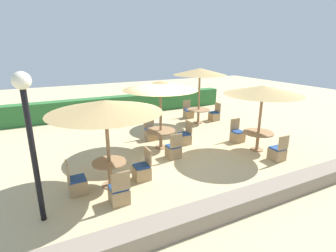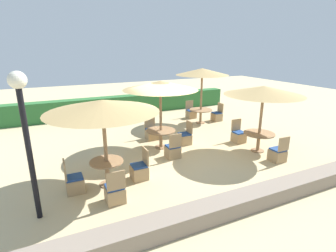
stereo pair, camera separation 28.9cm
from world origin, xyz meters
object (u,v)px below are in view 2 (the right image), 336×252
object	(u,v)px
patio_chair_front_left_east	(140,170)
parasol_center	(160,86)
patio_chair_center_south	(173,151)
parasol_back_right	(202,72)
parasol_front_left	(102,106)
round_table_front_right	(259,137)
round_table_front_left	(107,167)
lamp_post	(24,119)
round_table_back_right	(201,112)
patio_chair_front_left_south	(115,193)
patio_chair_front_right_south	(278,154)
patio_chair_front_left_west	(74,183)
patio_chair_center_north	(152,133)
patio_chair_center_east	(185,138)
round_table_center	(161,133)
patio_chair_back_right_north	(191,113)
parasol_front_right	(264,91)
patio_chair_front_right_north	(238,136)
patio_chair_back_right_east	(217,116)

from	to	relation	value
patio_chair_front_left_east	parasol_center	bearing A→B (deg)	-37.81
patio_chair_center_south	parasol_back_right	distance (m)	5.18
parasol_front_left	round_table_front_right	size ratio (longest dim) A/B	2.66
parasol_front_left	round_table_front_left	size ratio (longest dim) A/B	3.20
lamp_post	round_table_back_right	bearing A→B (deg)	34.07
round_table_back_right	parasol_back_right	bearing A→B (deg)	0.00
patio_chair_front_left_south	patio_chair_front_right_south	size ratio (longest dim) A/B	1.00
patio_chair_front_left_west	round_table_back_right	size ratio (longest dim) A/B	0.82
patio_chair_center_north	patio_chair_center_east	size ratio (longest dim) A/B	1.00
patio_chair_center_north	patio_chair_front_right_south	bearing A→B (deg)	128.00
round_table_center	patio_chair_center_south	size ratio (longest dim) A/B	1.21
round_table_front_left	patio_chair_back_right_north	size ratio (longest dim) A/B	1.00
parasol_center	parasol_front_right	distance (m)	3.66
round_table_center	patio_chair_center_north	distance (m)	1.10
parasol_back_right	patio_chair_center_south	bearing A→B (deg)	-133.99
parasol_front_left	patio_chair_front_left_east	xyz separation A→B (m)	(0.94, -0.05, -2.02)
lamp_post	patio_chair_front_right_north	world-z (taller)	lamp_post
patio_chair_center_east	parasol_front_right	size ratio (longest dim) A/B	0.34
patio_chair_center_south	round_table_center	bearing A→B (deg)	89.49
patio_chair_center_north	patio_chair_front_right_south	size ratio (longest dim) A/B	1.00
patio_chair_front_left_south	parasol_center	bearing A→B (deg)	49.08
parasol_front_right	patio_chair_back_right_north	xyz separation A→B (m)	(0.11, 5.21, -2.01)
lamp_post	parasol_front_right	world-z (taller)	lamp_post
patio_chair_front_right_north	parasol_back_right	size ratio (longest dim) A/B	0.34
lamp_post	parasol_front_right	bearing A→B (deg)	7.10
patio_chair_center_north	round_table_front_left	size ratio (longest dim) A/B	1.00
parasol_front_left	round_table_back_right	world-z (taller)	parasol_front_left
round_table_center	patio_chair_center_north	size ratio (longest dim) A/B	1.21
patio_chair_center_north	patio_chair_center_east	distance (m)	1.50
round_table_center	parasol_front_left	distance (m)	3.62
patio_chair_center_south	patio_chair_front_right_south	size ratio (longest dim) A/B	1.00
patio_chair_front_right_south	parasol_back_right	bearing A→B (deg)	88.73
patio_chair_front_left_south	round_table_front_right	world-z (taller)	patio_chair_front_left_south
round_table_front_left	parasol_back_right	size ratio (longest dim) A/B	0.34
patio_chair_center_east	patio_chair_front_right_south	bearing A→B (deg)	-143.57
parasol_center	patio_chair_front_right_south	world-z (taller)	parasol_center
patio_chair_center_east	patio_chair_back_right_east	size ratio (longest dim) A/B	1.00
patio_chair_front_left_east	round_table_front_right	distance (m)	4.73
patio_chair_center_south	patio_chair_front_left_west	world-z (taller)	same
patio_chair_front_left_south	patio_chair_back_right_north	distance (m)	8.54
lamp_post	patio_chair_front_right_north	distance (m)	7.93
parasol_front_left	patio_chair_front_left_west	bearing A→B (deg)	-179.69
parasol_center	round_table_front_left	bearing A→B (deg)	-141.81
patio_chair_front_left_west	parasol_front_right	size ratio (longest dim) A/B	0.34
parasol_front_left	patio_chair_front_right_north	distance (m)	6.09
patio_chair_center_north	parasol_back_right	distance (m)	4.11
lamp_post	patio_chair_front_right_north	size ratio (longest dim) A/B	3.57
round_table_front_right	patio_chair_front_right_south	world-z (taller)	patio_chair_front_right_south
parasol_front_left	round_table_front_right	bearing A→B (deg)	1.09
patio_chair_front_right_south	round_table_back_right	world-z (taller)	patio_chair_front_right_south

